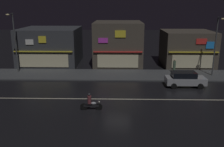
{
  "coord_description": "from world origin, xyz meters",
  "views": [
    {
      "loc": [
        0.0,
        -22.22,
        8.68
      ],
      "look_at": [
        -0.62,
        3.63,
        1.55
      ],
      "focal_mm": 39.66,
      "sensor_mm": 36.0,
      "label": 1
    }
  ],
  "objects_px": {
    "streetlamp_west": "(14,38)",
    "parked_car_near_kerb": "(185,79)",
    "streetlamp_mid": "(216,42)",
    "motorcycle_lead": "(91,103)",
    "pedestrian_on_sidewalk": "(174,66)",
    "traffic_cone": "(181,80)"
  },
  "relations": [
    {
      "from": "streetlamp_west",
      "to": "streetlamp_mid",
      "type": "bearing_deg",
      "value": -2.69
    },
    {
      "from": "parked_car_near_kerb",
      "to": "streetlamp_mid",
      "type": "bearing_deg",
      "value": 40.99
    },
    {
      "from": "pedestrian_on_sidewalk",
      "to": "motorcycle_lead",
      "type": "xyz_separation_m",
      "value": [
        -9.69,
        -11.93,
        -0.35
      ]
    },
    {
      "from": "streetlamp_west",
      "to": "parked_car_near_kerb",
      "type": "xyz_separation_m",
      "value": [
        20.73,
        -5.13,
        -3.74
      ]
    },
    {
      "from": "streetlamp_west",
      "to": "pedestrian_on_sidewalk",
      "type": "distance_m",
      "value": 21.02
    },
    {
      "from": "parked_car_near_kerb",
      "to": "motorcycle_lead",
      "type": "bearing_deg",
      "value": -145.58
    },
    {
      "from": "motorcycle_lead",
      "to": "traffic_cone",
      "type": "xyz_separation_m",
      "value": [
        9.61,
        8.01,
        -0.36
      ]
    },
    {
      "from": "streetlamp_mid",
      "to": "parked_car_near_kerb",
      "type": "height_order",
      "value": "streetlamp_mid"
    },
    {
      "from": "streetlamp_west",
      "to": "pedestrian_on_sidewalk",
      "type": "height_order",
      "value": "streetlamp_west"
    },
    {
      "from": "streetlamp_mid",
      "to": "pedestrian_on_sidewalk",
      "type": "xyz_separation_m",
      "value": [
        -4.56,
        1.32,
        -3.42
      ]
    },
    {
      "from": "streetlamp_west",
      "to": "streetlamp_mid",
      "type": "height_order",
      "value": "streetlamp_west"
    },
    {
      "from": "pedestrian_on_sidewalk",
      "to": "traffic_cone",
      "type": "height_order",
      "value": "pedestrian_on_sidewalk"
    },
    {
      "from": "parked_car_near_kerb",
      "to": "motorcycle_lead",
      "type": "distance_m",
      "value": 11.78
    },
    {
      "from": "pedestrian_on_sidewalk",
      "to": "motorcycle_lead",
      "type": "relative_size",
      "value": 0.96
    },
    {
      "from": "motorcycle_lead",
      "to": "parked_car_near_kerb",
      "type": "bearing_deg",
      "value": -153.06
    },
    {
      "from": "streetlamp_west",
      "to": "traffic_cone",
      "type": "distance_m",
      "value": 21.42
    },
    {
      "from": "streetlamp_mid",
      "to": "traffic_cone",
      "type": "relative_size",
      "value": 13.18
    },
    {
      "from": "streetlamp_west",
      "to": "parked_car_near_kerb",
      "type": "distance_m",
      "value": 21.68
    },
    {
      "from": "traffic_cone",
      "to": "parked_car_near_kerb",
      "type": "bearing_deg",
      "value": -85.6
    },
    {
      "from": "streetlamp_west",
      "to": "traffic_cone",
      "type": "bearing_deg",
      "value": -10.4
    },
    {
      "from": "streetlamp_west",
      "to": "traffic_cone",
      "type": "height_order",
      "value": "streetlamp_west"
    },
    {
      "from": "traffic_cone",
      "to": "motorcycle_lead",
      "type": "bearing_deg",
      "value": -140.21
    }
  ]
}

